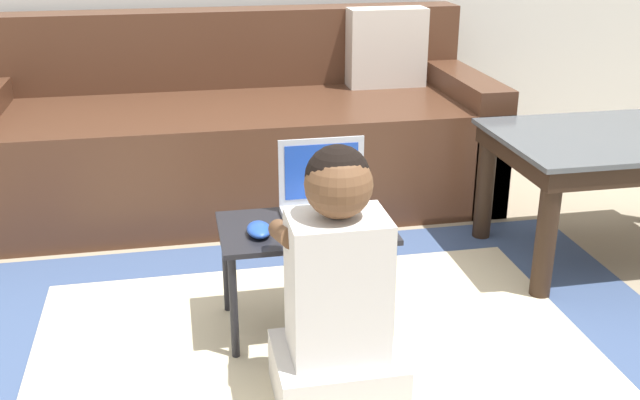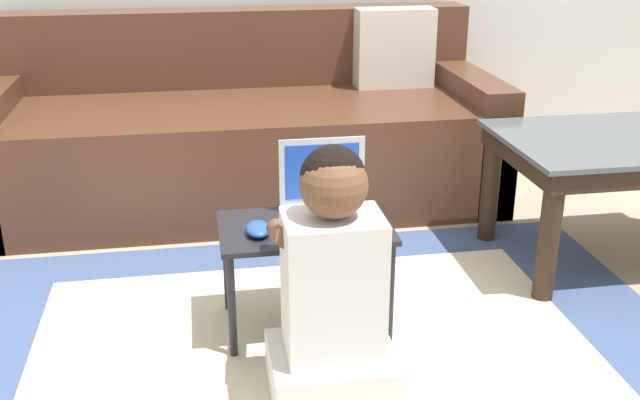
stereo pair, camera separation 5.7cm
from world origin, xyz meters
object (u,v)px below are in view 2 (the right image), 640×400
Objects in this scene: computer_mouse at (258,229)px; couch at (244,135)px; coffee_table at (623,157)px; person_seated at (333,295)px; laptop at (327,207)px; laptop_desk at (305,240)px.

couch is at bearing 87.71° from computer_mouse.
person_seated is at bearing -150.45° from coffee_table.
laptop is (-1.13, -0.25, -0.02)m from coffee_table.
laptop_desk is 1.92× the size of laptop.
person_seated is at bearing -65.26° from computer_mouse.
computer_mouse is (-0.05, -1.23, 0.08)m from couch.
couch is 8.19× the size of laptop.
person_seated reaches higher than coffee_table.
person_seated is at bearing -87.99° from laptop_desk.
couch reaches higher than computer_mouse.
laptop_desk is at bearing -85.40° from couch.
person_seated is (0.01, -0.38, 0.02)m from laptop_desk.
couch reaches higher than coffee_table.
coffee_table is at bearing 13.79° from computer_mouse.
computer_mouse is (-0.22, -0.08, -0.02)m from laptop.
laptop_desk is at bearing 15.45° from computer_mouse.
coffee_table is 1.70× the size of laptop_desk.
laptop_desk is (-1.21, -0.29, -0.10)m from coffee_table.
person_seated reaches higher than laptop.
computer_mouse is 0.38m from person_seated.
laptop_desk is (0.10, -1.19, 0.01)m from couch.
coffee_table is at bearing -34.65° from couch.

